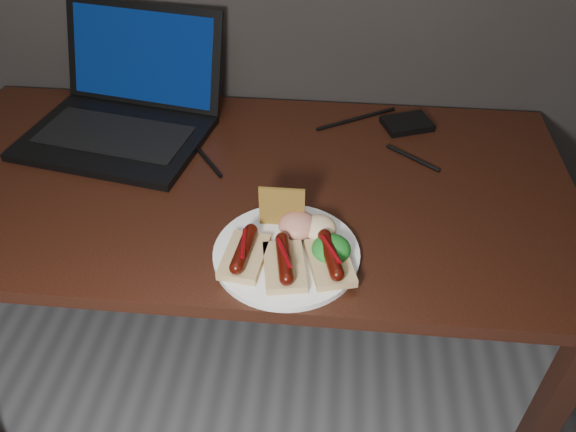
# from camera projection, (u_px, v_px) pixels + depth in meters

# --- Properties ---
(desk) EXTENTS (1.40, 0.70, 0.75)m
(desk) POSITION_uv_depth(u_px,v_px,m) (244.00, 212.00, 1.25)
(desk) COLOR #33160C
(desk) RESTS_ON ground
(laptop) EXTENTS (0.46, 0.44, 0.25)m
(laptop) POSITION_uv_depth(u_px,v_px,m) (124.00, 109.00, 1.32)
(laptop) COLOR black
(laptop) RESTS_ON desk
(hard_drive) EXTENTS (0.13, 0.11, 0.02)m
(hard_drive) POSITION_uv_depth(u_px,v_px,m) (407.00, 124.00, 1.35)
(hard_drive) COLOR black
(hard_drive) RESTS_ON desk
(desk_cables) EXTENTS (0.94, 0.33, 0.01)m
(desk_cables) POSITION_uv_depth(u_px,v_px,m) (245.00, 140.00, 1.30)
(desk_cables) COLOR black
(desk_cables) RESTS_ON desk
(plate) EXTENTS (0.34, 0.34, 0.01)m
(plate) POSITION_uv_depth(u_px,v_px,m) (286.00, 253.00, 1.02)
(plate) COLOR white
(plate) RESTS_ON desk
(bread_sausage_left) EXTENTS (0.08, 0.12, 0.04)m
(bread_sausage_left) POSITION_uv_depth(u_px,v_px,m) (244.00, 253.00, 0.98)
(bread_sausage_left) COLOR #D3B17C
(bread_sausage_left) RESTS_ON plate
(bread_sausage_center) EXTENTS (0.09, 0.13, 0.04)m
(bread_sausage_center) POSITION_uv_depth(u_px,v_px,m) (284.00, 263.00, 0.97)
(bread_sausage_center) COLOR #D3B17C
(bread_sausage_center) RESTS_ON plate
(bread_sausage_right) EXTENTS (0.10, 0.13, 0.04)m
(bread_sausage_right) POSITION_uv_depth(u_px,v_px,m) (330.00, 259.00, 0.97)
(bread_sausage_right) COLOR #D3B17C
(bread_sausage_right) RESTS_ON plate
(crispbread) EXTENTS (0.09, 0.01, 0.08)m
(crispbread) POSITION_uv_depth(u_px,v_px,m) (282.00, 207.00, 1.04)
(crispbread) COLOR #A77E2E
(crispbread) RESTS_ON plate
(salad_greens) EXTENTS (0.07, 0.07, 0.04)m
(salad_greens) POSITION_uv_depth(u_px,v_px,m) (331.00, 249.00, 0.99)
(salad_greens) COLOR #125A16
(salad_greens) RESTS_ON plate
(salsa_mound) EXTENTS (0.07, 0.07, 0.04)m
(salsa_mound) POSITION_uv_depth(u_px,v_px,m) (298.00, 225.00, 1.04)
(salsa_mound) COLOR #A71018
(salsa_mound) RESTS_ON plate
(coleslaw_mound) EXTENTS (0.06, 0.06, 0.04)m
(coleslaw_mound) POSITION_uv_depth(u_px,v_px,m) (319.00, 228.00, 1.03)
(coleslaw_mound) COLOR silver
(coleslaw_mound) RESTS_ON plate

